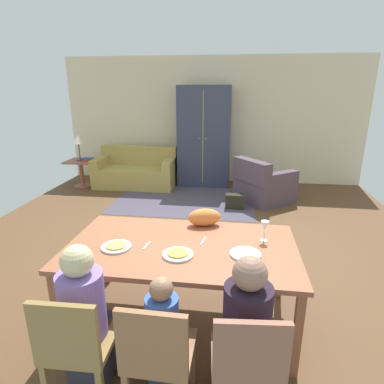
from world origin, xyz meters
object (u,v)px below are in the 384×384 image
wine_glass (265,227)px  dining_chair_woman (247,362)px  book_lower (89,160)px  cat (204,217)px  couch (136,172)px  person_woman (245,337)px  plate_near_man (116,247)px  side_table (81,170)px  dining_chair_child (158,352)px  plate_near_child (178,255)px  plate_near_woman (245,254)px  handbag (235,201)px  table_lamp (78,140)px  dining_table (182,252)px  dining_chair_man (76,344)px  armoire (204,137)px  person_child (164,340)px  book_upper (87,158)px  person_man (87,322)px  armchair (263,185)px

wine_glass → dining_chair_woman: 1.17m
wine_glass → book_lower: wine_glass is taller
cat → couch: bearing=102.3°
cat → person_woman: bearing=-86.3°
plate_near_man → side_table: (-2.29, 3.99, -0.39)m
dining_chair_child → dining_chair_woman: bearing=0.0°
dining_chair_woman → couch: bearing=114.0°
book_lower → person_woman: bearing=-55.3°
plate_near_child → person_woman: 0.81m
plate_near_woman → handbag: 3.14m
table_lamp → dining_table: bearing=-53.8°
dining_chair_man → book_lower: bearing=113.8°
dining_chair_child → armoire: size_ratio=0.41×
person_child → book_lower: bearing=119.9°
dining_table → plate_near_child: size_ratio=7.78×
dining_table → wine_glass: (0.70, 0.18, 0.19)m
dining_table → dining_chair_child: dining_chair_child is taller
person_woman → side_table: bearing=126.2°
plate_near_woman → wine_glass: 0.35m
plate_near_child → dining_chair_man: 0.94m
dining_chair_woman → book_upper: dining_chair_woman is taller
person_man → cat: size_ratio=3.47×
person_man → table_lamp: 5.17m
dining_chair_child → dining_chair_woman: 0.54m
armchair → handbag: bearing=-137.4°
cat → book_upper: size_ratio=1.45×
couch → handbag: (2.15, -1.16, -0.17)m
dining_chair_woman → person_woman: size_ratio=0.78×
dining_chair_man → handbag: 4.01m
dining_table → plate_near_man: bearing=-167.4°
book_lower → dining_table: bearing=-55.6°
person_woman → book_upper: size_ratio=5.04×
person_child → person_woman: person_woman is taller
cat → table_lamp: size_ratio=0.59×
dining_chair_man → book_upper: 5.25m
dining_chair_man → cat: (0.68, 1.35, 0.35)m
dining_chair_man → table_lamp: (-2.30, 4.78, 0.52)m
cat → side_table: 4.57m
cat → plate_near_woman: bearing=-69.0°
handbag → plate_near_man: bearing=-107.6°
cat → book_lower: cat is taller
plate_near_child → plate_near_woman: same height
dining_chair_child → armchair: 4.45m
plate_near_woman → dining_chair_child: bearing=-123.7°
armoire → side_table: bearing=-167.8°
dining_table → dining_chair_child: 0.93m
book_lower → armoire: bearing=14.1°
wine_glass → armoire: 4.36m
plate_near_man → person_man: (-0.00, -0.61, -0.26)m
plate_near_woman → armchair: (0.42, 3.54, -0.45)m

